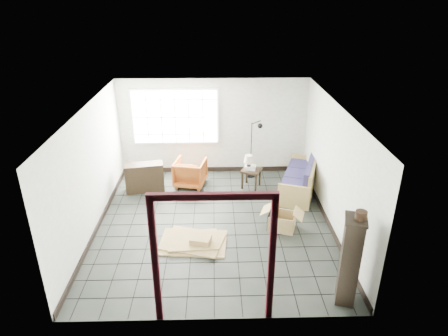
{
  "coord_description": "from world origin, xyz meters",
  "views": [
    {
      "loc": [
        0.04,
        -7.43,
        4.72
      ],
      "look_at": [
        0.23,
        0.3,
        1.2
      ],
      "focal_mm": 32.0,
      "sensor_mm": 36.0,
      "label": 1
    }
  ],
  "objects_px": {
    "armchair": "(190,171)",
    "tall_shelf": "(350,260)",
    "futon_sofa": "(302,180)",
    "side_table": "(251,172)"
  },
  "relations": [
    {
      "from": "armchair",
      "to": "tall_shelf",
      "type": "distance_m",
      "value": 5.09
    },
    {
      "from": "side_table",
      "to": "tall_shelf",
      "type": "xyz_separation_m",
      "value": [
        1.19,
        -4.12,
        0.39
      ]
    },
    {
      "from": "side_table",
      "to": "tall_shelf",
      "type": "distance_m",
      "value": 4.3
    },
    {
      "from": "futon_sofa",
      "to": "side_table",
      "type": "distance_m",
      "value": 1.28
    },
    {
      "from": "side_table",
      "to": "futon_sofa",
      "type": "bearing_deg",
      "value": -11.74
    },
    {
      "from": "futon_sofa",
      "to": "tall_shelf",
      "type": "bearing_deg",
      "value": -71.76
    },
    {
      "from": "armchair",
      "to": "side_table",
      "type": "distance_m",
      "value": 1.57
    },
    {
      "from": "futon_sofa",
      "to": "tall_shelf",
      "type": "xyz_separation_m",
      "value": [
        -0.06,
        -3.86,
        0.48
      ]
    },
    {
      "from": "side_table",
      "to": "armchair",
      "type": "bearing_deg",
      "value": 174.7
    },
    {
      "from": "futon_sofa",
      "to": "tall_shelf",
      "type": "distance_m",
      "value": 3.89
    }
  ]
}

